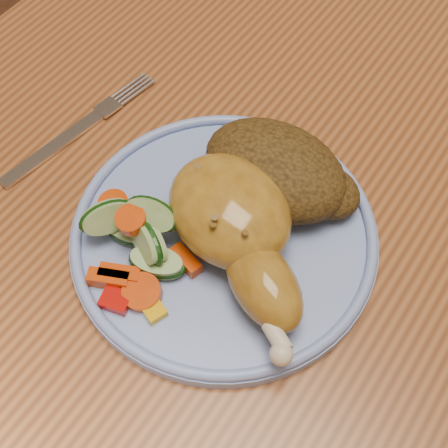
# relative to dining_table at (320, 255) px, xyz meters

# --- Properties ---
(ground) EXTENTS (4.00, 4.00, 0.00)m
(ground) POSITION_rel_dining_table_xyz_m (0.00, 0.00, -0.67)
(ground) COLOR brown
(ground) RESTS_ON ground
(dining_table) EXTENTS (0.90, 1.40, 0.75)m
(dining_table) POSITION_rel_dining_table_xyz_m (0.00, 0.00, 0.00)
(dining_table) COLOR brown
(dining_table) RESTS_ON ground
(plate) EXTENTS (0.27, 0.27, 0.01)m
(plate) POSITION_rel_dining_table_xyz_m (-0.06, -0.08, 0.09)
(plate) COLOR #758ED3
(plate) RESTS_ON dining_table
(plate_rim) EXTENTS (0.27, 0.27, 0.01)m
(plate_rim) POSITION_rel_dining_table_xyz_m (-0.06, -0.08, 0.10)
(plate_rim) COLOR #758ED3
(plate_rim) RESTS_ON plate
(chicken_leg) EXTENTS (0.18, 0.16, 0.06)m
(chicken_leg) POSITION_rel_dining_table_xyz_m (-0.05, -0.09, 0.13)
(chicken_leg) COLOR #A87723
(chicken_leg) RESTS_ON plate
(rice_pilaf) EXTENTS (0.15, 0.10, 0.06)m
(rice_pilaf) POSITION_rel_dining_table_xyz_m (-0.05, -0.01, 0.12)
(rice_pilaf) COLOR #4B3312
(rice_pilaf) RESTS_ON plate
(vegetable_pile) EXTENTS (0.12, 0.11, 0.06)m
(vegetable_pile) POSITION_rel_dining_table_xyz_m (-0.12, -0.14, 0.11)
(vegetable_pile) COLOR #A50A05
(vegetable_pile) RESTS_ON plate
(fork) EXTENTS (0.04, 0.17, 0.00)m
(fork) POSITION_rel_dining_table_xyz_m (-0.26, -0.07, 0.09)
(fork) COLOR silver
(fork) RESTS_ON dining_table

